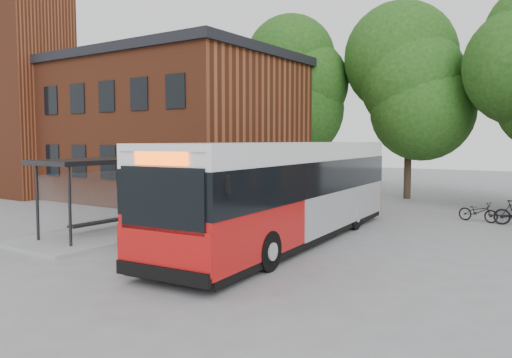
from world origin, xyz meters
The scene contains 8 objects.
ground centered at (0.00, 0.00, 0.00)m, with size 100.00×100.00×0.00m, color slate.
station_building centered at (-13.00, 9.00, 4.25)m, with size 18.40×10.40×8.50m, color brown, non-canonical shape.
clock_tower centered at (-19.00, 5.00, 9.10)m, with size 5.20×5.20×18.20m, color brown, non-canonical shape.
bus_shelter centered at (-4.50, -1.00, 1.45)m, with size 3.60×7.00×2.90m, color #26262A, non-canonical shape.
tree_0 centered at (-6.00, 16.00, 5.50)m, with size 7.92×7.92×11.00m, color #194111, non-canonical shape.
tree_1 centered at (1.00, 17.00, 5.20)m, with size 7.92×7.92×10.40m, color #194111, non-canonical shape.
city_bus centered at (1.55, 1.77, 1.73)m, with size 2.90×13.62×3.46m, color red, non-canonical shape.
bicycle_0 centered at (6.24, 10.09, 0.44)m, with size 0.59×1.68×0.88m, color black.
Camera 1 is at (10.28, -13.18, 3.54)m, focal length 35.00 mm.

